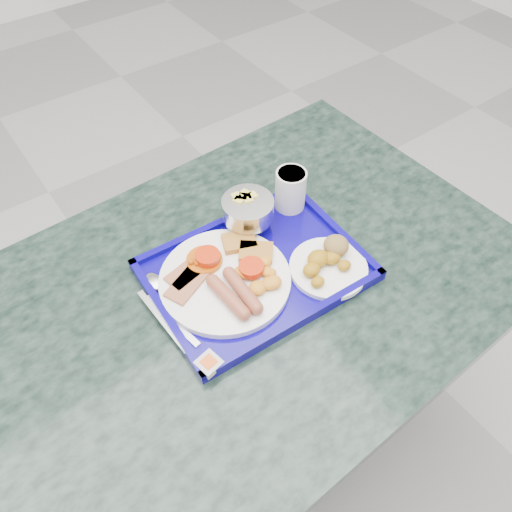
{
  "coord_description": "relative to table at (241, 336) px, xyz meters",
  "views": [
    {
      "loc": [
        -0.21,
        -0.47,
        1.46
      ],
      "look_at": [
        0.14,
        0.01,
        0.75
      ],
      "focal_mm": 35.0,
      "sensor_mm": 36.0,
      "label": 1
    }
  ],
  "objects": [
    {
      "name": "tray",
      "position": [
        0.05,
        0.01,
        0.19
      ],
      "size": [
        0.42,
        0.31,
        0.02
      ],
      "rotation": [
        0.0,
        0.0,
        -0.05
      ],
      "color": "#0B027C",
      "rests_on": "table"
    },
    {
      "name": "jam_packet",
      "position": [
        -0.14,
        -0.11,
        0.2
      ],
      "size": [
        0.04,
        0.04,
        0.01
      ],
      "rotation": [
        0.0,
        0.0,
        0.18
      ],
      "color": "silver",
      "rests_on": "tray"
    },
    {
      "name": "knife",
      "position": [
        -0.16,
        0.01,
        0.19
      ],
      "size": [
        0.02,
        0.16,
        0.0
      ],
      "primitive_type": "cube",
      "rotation": [
        0.0,
        0.0,
        0.04
      ],
      "color": "silver",
      "rests_on": "tray"
    },
    {
      "name": "spoon",
      "position": [
        -0.13,
        0.07,
        0.2
      ],
      "size": [
        0.05,
        0.19,
        0.01
      ],
      "rotation": [
        0.0,
        0.0,
        0.17
      ],
      "color": "silver",
      "rests_on": "tray"
    },
    {
      "name": "table",
      "position": [
        0.0,
        0.0,
        0.0
      ],
      "size": [
        1.14,
        0.78,
        0.7
      ],
      "rotation": [
        0.0,
        0.0,
        0.03
      ],
      "color": "slate",
      "rests_on": "floor"
    },
    {
      "name": "juice_cup",
      "position": [
        0.21,
        0.11,
        0.24
      ],
      "size": [
        0.06,
        0.06,
        0.09
      ],
      "color": "white",
      "rests_on": "tray"
    },
    {
      "name": "fruit_bowl",
      "position": [
        0.1,
        0.11,
        0.24
      ],
      "size": [
        0.1,
        0.1,
        0.07
      ],
      "color": "silver",
      "rests_on": "tray"
    },
    {
      "name": "floor",
      "position": [
        -0.09,
        -0.01,
        -0.52
      ],
      "size": [
        6.0,
        6.0,
        0.0
      ],
      "primitive_type": "plane",
      "color": "gray",
      "rests_on": "ground"
    },
    {
      "name": "bread_plate",
      "position": [
        0.16,
        -0.07,
        0.21
      ],
      "size": [
        0.15,
        0.15,
        0.05
      ],
      "rotation": [
        0.0,
        0.0,
        -0.24
      ],
      "color": "white",
      "rests_on": "tray"
    },
    {
      "name": "main_plate",
      "position": [
        -0.01,
        0.01,
        0.21
      ],
      "size": [
        0.25,
        0.25,
        0.04
      ],
      "rotation": [
        0.0,
        0.0,
        -0.1
      ],
      "color": "white",
      "rests_on": "tray"
    }
  ]
}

